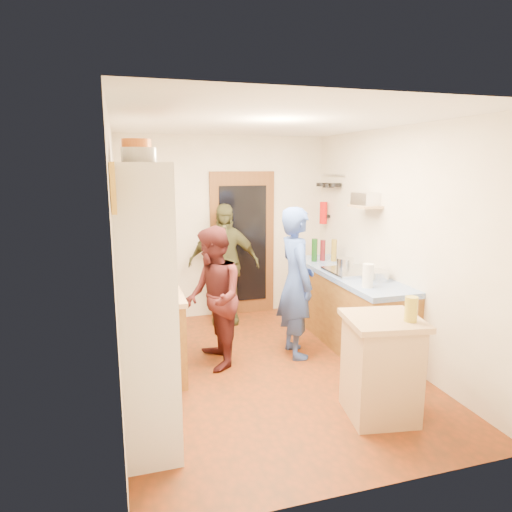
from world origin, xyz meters
name	(u,v)px	position (x,y,z in m)	size (l,w,h in m)	color
floor	(267,370)	(0.00, 0.00, -0.01)	(3.00, 4.00, 0.02)	maroon
ceiling	(269,121)	(0.00, 0.00, 2.61)	(3.00, 4.00, 0.02)	silver
wall_back	(225,227)	(0.00, 2.01, 1.30)	(3.00, 0.02, 2.60)	silver
wall_front	(368,309)	(0.00, -2.01, 1.30)	(3.00, 0.02, 2.60)	silver
wall_left	(116,260)	(-1.51, 0.00, 1.30)	(0.02, 4.00, 2.60)	silver
wall_right	(395,245)	(1.51, 0.00, 1.30)	(0.02, 4.00, 2.60)	silver
door_frame	(242,244)	(0.25, 1.97, 1.05)	(0.95, 0.06, 2.10)	brown
door_glass	(243,244)	(0.25, 1.94, 1.05)	(0.70, 0.02, 1.70)	black
hutch_body	(145,303)	(-1.30, -0.80, 1.10)	(0.40, 1.20, 2.20)	silver
hutch_top_shelf	(138,165)	(-1.30, -0.80, 2.18)	(0.40, 1.14, 0.04)	silver
plate_stack	(139,155)	(-1.30, -1.06, 2.25)	(0.24, 0.24, 0.10)	white
orange_pot_a	(137,151)	(-1.30, -0.71, 2.29)	(0.22, 0.22, 0.18)	orange
orange_pot_b	(135,152)	(-1.30, -0.44, 2.29)	(0.19, 0.19, 0.17)	orange
left_counter_base	(151,329)	(-1.20, 0.45, 0.42)	(0.60, 1.40, 0.85)	olive
left_counter_top	(149,289)	(-1.20, 0.45, 0.88)	(0.64, 1.44, 0.05)	tan
toaster	(156,288)	(-1.15, 0.06, 0.99)	(0.23, 0.15, 0.17)	white
kettle	(144,283)	(-1.25, 0.30, 0.99)	(0.15, 0.15, 0.17)	white
orange_bowl	(155,280)	(-1.12, 0.54, 0.95)	(0.22, 0.22, 0.10)	orange
chopping_board	(147,273)	(-1.18, 1.07, 0.91)	(0.30, 0.22, 0.03)	tan
right_counter_base	(346,309)	(1.20, 0.50, 0.42)	(0.60, 2.20, 0.84)	olive
right_counter_top	(348,274)	(1.20, 0.50, 0.87)	(0.62, 2.22, 0.06)	#0E44BC
hob	(351,271)	(1.20, 0.41, 0.92)	(0.55, 0.58, 0.04)	silver
pot_on_hob	(345,263)	(1.15, 0.49, 1.01)	(0.20, 0.20, 0.13)	silver
bottle_a	(314,250)	(1.05, 1.18, 1.06)	(0.08, 0.08, 0.31)	#143F14
bottle_b	(323,250)	(1.18, 1.20, 1.04)	(0.07, 0.07, 0.28)	#591419
bottle_c	(334,250)	(1.31, 1.12, 1.05)	(0.08, 0.08, 0.30)	olive
paper_towel	(368,276)	(1.05, -0.23, 1.03)	(0.12, 0.12, 0.25)	white
mixing_bowl	(376,275)	(1.30, 0.02, 0.96)	(0.29, 0.29, 0.11)	silver
island_base	(381,370)	(0.65, -1.18, 0.43)	(0.55, 0.55, 0.86)	tan
island_top	(384,320)	(0.65, -1.18, 0.89)	(0.62, 0.62, 0.05)	tan
cutting_board	(376,317)	(0.61, -1.12, 0.90)	(0.35, 0.28, 0.02)	white
oil_jar	(411,309)	(0.81, -1.33, 1.02)	(0.11, 0.11, 0.21)	#AD9E2D
pan_rail	(333,175)	(1.46, 1.52, 2.05)	(0.02, 0.02, 0.65)	silver
pan_hang_a	(334,185)	(1.40, 1.35, 1.92)	(0.18, 0.18, 0.05)	black
pan_hang_b	(328,186)	(1.40, 1.55, 1.90)	(0.16, 0.16, 0.05)	black
pan_hang_c	(322,184)	(1.40, 1.75, 1.91)	(0.17, 0.17, 0.05)	black
wall_shelf	(365,206)	(1.37, 0.45, 1.70)	(0.26, 0.42, 0.03)	tan
radio	(366,199)	(1.37, 0.45, 1.79)	(0.22, 0.30, 0.15)	silver
ext_bracket	(327,216)	(1.47, 1.70, 1.45)	(0.06, 0.10, 0.04)	black
fire_extinguisher	(323,213)	(1.41, 1.70, 1.50)	(0.11, 0.11, 0.32)	red
picture_frame	(113,188)	(-1.48, -1.55, 2.05)	(0.03, 0.25, 0.30)	gold
person_hob	(300,283)	(0.47, 0.27, 0.87)	(0.63, 0.41, 1.73)	#304BA3
person_left	(215,297)	(-0.51, 0.30, 0.78)	(0.75, 0.59, 1.55)	#401617
person_back	(225,264)	(-0.10, 1.63, 0.84)	(0.98, 0.41, 1.68)	#3F3F22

